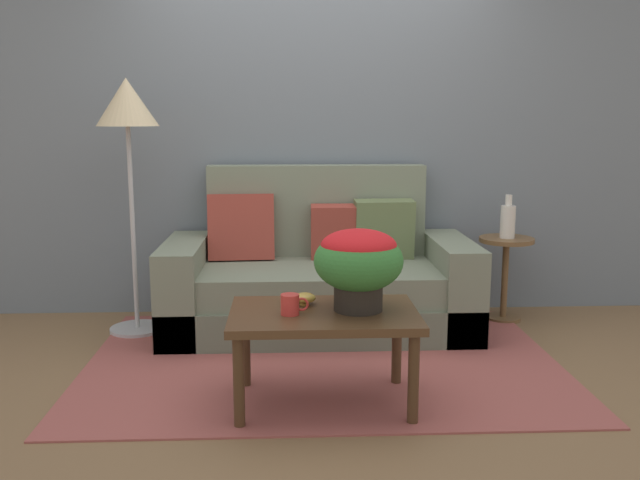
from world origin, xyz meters
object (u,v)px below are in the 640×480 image
Objects in this scene: side_table at (505,263)px; potted_plant at (359,261)px; snack_bowl at (304,298)px; couch at (319,281)px; table_vase at (508,220)px; floor_lamp at (128,123)px; coffee_mug at (291,304)px; coffee_table at (324,324)px.

potted_plant is (-1.16, -1.37, 0.32)m from side_table.
potted_plant is at bearing -22.10° from snack_bowl.
couch is 1.30m from side_table.
side_table is 0.30m from table_vase.
side_table is at bearing 41.64° from snack_bowl.
floor_lamp is at bearing -176.53° from side_table.
side_table is 2.07m from coffee_mug.
floor_lamp is at bearing 137.73° from potted_plant.
couch is 6.77× the size of table_vase.
couch is 1.17m from snack_bowl.
floor_lamp is 14.46× the size of snack_bowl.
table_vase is at bearing 45.92° from coffee_table.
floor_lamp reaches higher than snack_bowl.
snack_bowl is (1.08, -1.11, -0.85)m from floor_lamp.
coffee_mug is at bearing -169.13° from potted_plant.
potted_plant is 3.21× the size of coffee_mug.
floor_lamp is 1.77m from snack_bowl.
potted_plant is 3.80× the size of snack_bowl.
couch reaches higher than table_vase.
coffee_table is 2.11× the size of potted_plant.
potted_plant is at bearing 4.53° from coffee_table.
couch is at bearing 83.89° from snack_bowl.
snack_bowl is at bearing 157.90° from potted_plant.
coffee_table is at bearing -91.45° from couch.
couch is 14.98× the size of coffee_mug.
couch is at bearing 88.55° from coffee_table.
couch is 1.32m from potted_plant.
side_table is 1.96× the size of table_vase.
potted_plant is 0.39m from coffee_mug.
coffee_mug is (-0.19, -1.31, 0.20)m from couch.
coffee_mug reaches higher than coffee_table.
snack_bowl is (-0.12, -1.15, 0.19)m from couch.
floor_lamp is at bearing -178.26° from couch.
floor_lamp is 3.81× the size of potted_plant.
table_vase reaches higher than coffee_mug.
coffee_mug is 0.45× the size of table_vase.
table_vase reaches higher than potted_plant.
side_table is at bearing 83.89° from table_vase.
potted_plant is (0.13, -1.25, 0.40)m from couch.
floor_lamp is (-2.50, -0.15, 0.96)m from side_table.
couch is at bearing -174.93° from side_table.
floor_lamp is 1.83m from coffee_mug.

